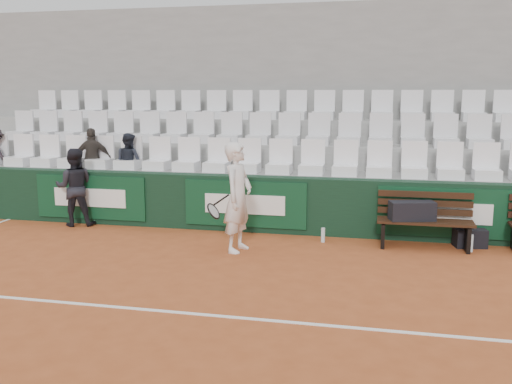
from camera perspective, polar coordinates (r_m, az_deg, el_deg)
name	(u,v)px	position (r m, az deg, el deg)	size (l,w,h in m)	color
ground	(182,313)	(6.66, -7.38, -11.92)	(80.00, 80.00, 0.00)	#A94E26
court_baseline	(182,313)	(6.66, -7.38, -11.89)	(18.00, 0.06, 0.01)	white
back_barrier	(262,204)	(10.20, 0.57, -1.21)	(18.00, 0.34, 1.00)	#10301D
grandstand_tier_front	(265,198)	(10.82, 0.91, -0.57)	(18.00, 0.95, 1.00)	gray
grandstand_tier_mid	(274,179)	(11.70, 1.86, 1.34)	(18.00, 0.95, 1.45)	#9A9997
grandstand_tier_back	(283,162)	(12.60, 2.67, 2.97)	(18.00, 0.95, 1.90)	#989896
grandstand_rear_wall	(288,105)	(13.13, 3.19, 8.72)	(18.00, 0.30, 4.40)	gray
seat_row_front	(263,156)	(10.53, 0.73, 3.62)	(11.90, 0.44, 0.63)	white
seat_row_mid	(273,128)	(11.42, 1.72, 6.37)	(11.90, 0.44, 0.63)	silver
seat_row_back	(282,105)	(12.34, 2.58, 8.72)	(11.90, 0.44, 0.63)	silver
bench_left	(424,234)	(9.56, 16.48, -4.07)	(1.50, 0.56, 0.45)	#311B0E
sports_bag_left	(412,211)	(9.46, 15.34, -1.83)	(0.71, 0.30, 0.30)	black
sports_bag_ground	(470,238)	(9.87, 20.61, -4.31)	(0.49, 0.30, 0.30)	black
water_bottle_near	(323,235)	(9.61, 6.72, -4.29)	(0.07, 0.07, 0.24)	silver
water_bottle_far	(471,243)	(9.59, 20.67, -4.81)	(0.08, 0.08, 0.27)	silver
tennis_player	(238,197)	(8.88, -1.84, -0.54)	(0.76, 0.69, 1.72)	white
ball_kid	(75,187)	(11.15, -17.67, 0.46)	(0.71, 0.55, 1.46)	black
spectator_b	(92,136)	(11.77, -16.10, 5.36)	(0.72, 0.30, 1.23)	#342E29
spectator_c	(128,139)	(11.42, -12.66, 5.17)	(0.56, 0.43, 1.14)	#1D212B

